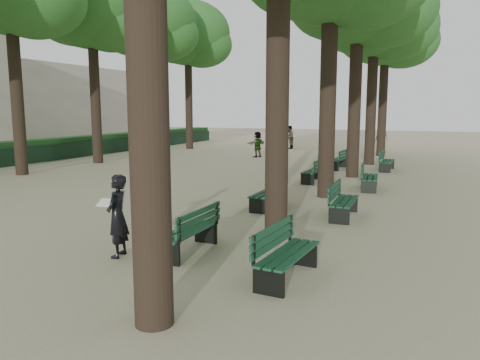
% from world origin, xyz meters
% --- Properties ---
extents(ground, '(120.00, 120.00, 0.00)m').
position_xyz_m(ground, '(0.00, 0.00, 0.00)').
color(ground, tan).
rests_on(ground, ground).
extents(tree_central_4, '(6.00, 6.00, 9.95)m').
position_xyz_m(tree_central_4, '(1.50, 18.00, 7.65)').
color(tree_central_4, '#33261C').
rests_on(tree_central_4, ground).
extents(tree_central_5, '(6.00, 6.00, 9.95)m').
position_xyz_m(tree_central_5, '(1.50, 23.00, 7.65)').
color(tree_central_5, '#33261C').
rests_on(tree_central_5, ground).
extents(tree_far_3, '(6.00, 6.00, 10.45)m').
position_xyz_m(tree_far_3, '(-12.00, 13.00, 8.14)').
color(tree_far_3, '#33261C').
rests_on(tree_far_3, ground).
extents(tree_far_4, '(6.00, 6.00, 10.45)m').
position_xyz_m(tree_far_4, '(-12.00, 18.00, 8.14)').
color(tree_far_4, '#33261C').
rests_on(tree_far_4, ground).
extents(tree_far_5, '(6.00, 6.00, 10.45)m').
position_xyz_m(tree_far_5, '(-12.00, 23.00, 8.14)').
color(tree_far_5, '#33261C').
rests_on(tree_far_5, ground).
extents(bench_left_0, '(0.58, 1.80, 0.92)m').
position_xyz_m(bench_left_0, '(0.37, 0.91, 0.27)').
color(bench_left_0, black).
rests_on(bench_left_0, ground).
extents(bench_left_1, '(0.57, 1.80, 0.92)m').
position_xyz_m(bench_left_1, '(0.37, 5.57, 0.27)').
color(bench_left_1, black).
rests_on(bench_left_1, ground).
extents(bench_left_2, '(0.68, 1.83, 0.92)m').
position_xyz_m(bench_left_2, '(0.37, 10.92, 0.27)').
color(bench_left_2, black).
rests_on(bench_left_2, ground).
extents(bench_left_3, '(0.62, 1.82, 0.92)m').
position_xyz_m(bench_left_3, '(0.37, 15.44, 0.27)').
color(bench_left_3, black).
rests_on(bench_left_3, ground).
extents(bench_right_0, '(0.70, 1.84, 0.92)m').
position_xyz_m(bench_right_0, '(2.63, 0.29, 0.27)').
color(bench_right_0, black).
rests_on(bench_right_0, ground).
extents(bench_right_1, '(0.64, 1.82, 0.92)m').
position_xyz_m(bench_right_1, '(2.63, 5.24, 0.27)').
color(bench_right_1, black).
rests_on(bench_right_1, ground).
extents(bench_right_2, '(0.76, 1.85, 0.92)m').
position_xyz_m(bench_right_2, '(2.63, 10.03, 0.27)').
color(bench_right_2, black).
rests_on(bench_right_2, ground).
extents(bench_right_3, '(0.58, 1.80, 0.92)m').
position_xyz_m(bench_right_3, '(2.63, 15.71, 0.27)').
color(bench_right_3, black).
rests_on(bench_right_3, ground).
extents(man_with_map, '(0.67, 0.70, 1.62)m').
position_xyz_m(man_with_map, '(-0.76, 0.18, 0.81)').
color(man_with_map, black).
rests_on(man_with_map, ground).
extents(pedestrian_d, '(1.01, 0.67, 1.91)m').
position_xyz_m(pedestrian_d, '(1.29, 25.25, 0.96)').
color(pedestrian_d, '#262628').
rests_on(pedestrian_d, ground).
extents(pedestrian_a, '(0.35, 0.82, 1.68)m').
position_xyz_m(pedestrian_a, '(-5.26, 25.79, 0.84)').
color(pedestrian_a, '#262628').
rests_on(pedestrian_a, ground).
extents(pedestrian_e, '(0.83, 1.43, 1.54)m').
position_xyz_m(pedestrian_e, '(-5.22, 19.23, 0.77)').
color(pedestrian_e, '#262628').
rests_on(pedestrian_e, ground).
extents(fence, '(0.08, 42.00, 0.90)m').
position_xyz_m(fence, '(-15.00, 11.00, 0.45)').
color(fence, black).
rests_on(fence, ground).
extents(hedge, '(1.20, 42.00, 1.20)m').
position_xyz_m(hedge, '(-15.70, 11.00, 0.60)').
color(hedge, '#164019').
rests_on(hedge, ground).
extents(building_far, '(12.00, 16.00, 7.00)m').
position_xyz_m(building_far, '(-33.00, 30.00, 3.50)').
color(building_far, '#B7B2A3').
rests_on(building_far, ground).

